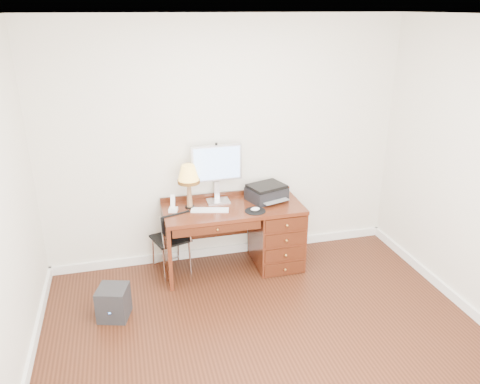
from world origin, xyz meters
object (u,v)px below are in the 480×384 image
object	(u,v)px
phone	(173,207)
equipment_box	(114,302)
desk	(261,231)
monitor	(217,166)
printer	(266,192)
leg_lamp	(189,177)
chair	(171,236)

from	to	relation	value
phone	equipment_box	size ratio (longest dim) A/B	0.59
desk	equipment_box	distance (m)	1.76
monitor	equipment_box	bearing A→B (deg)	-147.73
monitor	printer	world-z (taller)	monitor
desk	equipment_box	size ratio (longest dim) A/B	4.75
desk	phone	bearing A→B (deg)	178.41
leg_lamp	chair	bearing A→B (deg)	-168.84
leg_lamp	equipment_box	size ratio (longest dim) A/B	1.52
leg_lamp	printer	bearing A→B (deg)	0.73
printer	chair	xyz separation A→B (m)	(-1.09, -0.06, -0.37)
desk	chair	xyz separation A→B (m)	(-1.00, 0.04, 0.05)
leg_lamp	phone	distance (m)	0.35
desk	leg_lamp	size ratio (longest dim) A/B	3.13
monitor	leg_lamp	bearing A→B (deg)	-161.69
printer	phone	bearing A→B (deg)	165.66
monitor	phone	xyz separation A→B (m)	(-0.51, -0.18, -0.35)
leg_lamp	desk	bearing A→B (deg)	-6.04
printer	equipment_box	bearing A→B (deg)	-175.93
phone	printer	bearing A→B (deg)	19.73
phone	equipment_box	distance (m)	1.12
equipment_box	leg_lamp	bearing A→B (deg)	55.15
phone	desk	bearing A→B (deg)	14.49
desk	printer	distance (m)	0.44
monitor	desk	bearing A→B (deg)	-26.37
leg_lamp	phone	xyz separation A→B (m)	(-0.18, -0.06, -0.30)
monitor	leg_lamp	xyz separation A→B (m)	(-0.33, -0.12, -0.05)
phone	chair	xyz separation A→B (m)	(-0.04, 0.01, -0.34)
leg_lamp	equipment_box	xyz separation A→B (m)	(-0.86, -0.68, -0.94)
desk	chair	world-z (taller)	chair
desk	phone	world-z (taller)	phone
printer	chair	size ratio (longest dim) A/B	0.62
monitor	equipment_box	world-z (taller)	monitor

